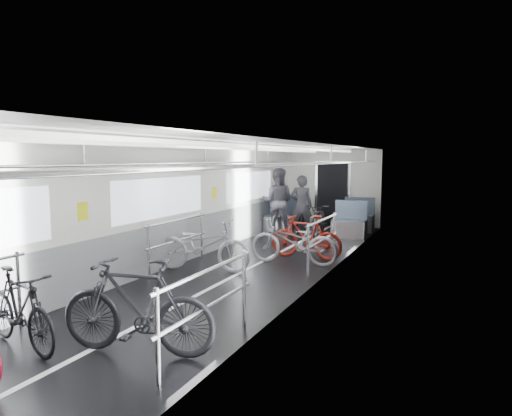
{
  "coord_description": "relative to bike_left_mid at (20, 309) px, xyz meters",
  "views": [
    {
      "loc": [
        3.72,
        -7.14,
        2.15
      ],
      "look_at": [
        0.0,
        1.09,
        1.16
      ],
      "focal_mm": 32.0,
      "sensor_mm": 36.0,
      "label": 1
    }
  ],
  "objects": [
    {
      "name": "car_shell",
      "position": [
        0.75,
        5.48,
        0.67
      ],
      "size": [
        3.02,
        14.01,
        2.41
      ],
      "color": "black",
      "rests_on": "ground"
    },
    {
      "name": "bike_left_mid",
      "position": [
        0.0,
        0.0,
        0.0
      ],
      "size": [
        1.59,
        0.79,
        0.92
      ],
      "primitive_type": "imported",
      "rotation": [
        0.0,
        0.0,
        1.33
      ],
      "color": "black",
      "rests_on": "floor"
    },
    {
      "name": "bike_left_far",
      "position": [
        0.02,
        3.94,
        0.04
      ],
      "size": [
        1.98,
        0.97,
        1.0
      ],
      "primitive_type": "imported",
      "rotation": [
        0.0,
        0.0,
        1.74
      ],
      "color": "#A3A2A7",
      "rests_on": "floor"
    },
    {
      "name": "bike_right_near",
      "position": [
        1.31,
        0.43,
        0.08
      ],
      "size": [
        1.88,
        0.88,
        1.09
      ],
      "primitive_type": "imported",
      "rotation": [
        0.0,
        0.0,
        -1.36
      ],
      "color": "black",
      "rests_on": "floor"
    },
    {
      "name": "bike_right_mid",
      "position": [
        1.42,
        5.15,
        0.02
      ],
      "size": [
        1.84,
        0.74,
        0.95
      ],
      "primitive_type": "imported",
      "rotation": [
        0.0,
        0.0,
        -1.51
      ],
      "color": "#999A9E",
      "rests_on": "floor"
    },
    {
      "name": "bike_right_far",
      "position": [
        1.49,
        5.75,
        0.02
      ],
      "size": [
        1.59,
        0.47,
        0.95
      ],
      "primitive_type": "imported",
      "rotation": [
        0.0,
        0.0,
        -1.59
      ],
      "color": "maroon",
      "rests_on": "floor"
    },
    {
      "name": "bike_aisle",
      "position": [
        0.98,
        8.5,
        0.0
      ],
      "size": [
        0.83,
        1.81,
        0.92
      ],
      "primitive_type": "imported",
      "rotation": [
        0.0,
        0.0,
        0.13
      ],
      "color": "black",
      "rests_on": "floor"
    },
    {
      "name": "person_standing",
      "position": [
        0.45,
        8.5,
        0.38
      ],
      "size": [
        0.71,
        0.58,
        1.68
      ],
      "primitive_type": "imported",
      "rotation": [
        0.0,
        0.0,
        3.47
      ],
      "color": "black",
      "rests_on": "floor"
    },
    {
      "name": "person_seated",
      "position": [
        -0.22,
        8.42,
        0.47
      ],
      "size": [
        1.04,
        0.89,
        1.87
      ],
      "primitive_type": "imported",
      "rotation": [
        0.0,
        0.0,
        3.36
      ],
      "color": "#333038",
      "rests_on": "floor"
    }
  ]
}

